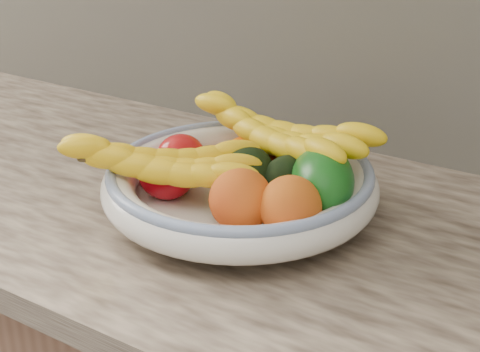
% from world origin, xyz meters
% --- Properties ---
extents(fruit_bowl, '(0.39, 0.39, 0.08)m').
position_xyz_m(fruit_bowl, '(0.00, 1.66, 0.95)').
color(fruit_bowl, white).
rests_on(fruit_bowl, kitchen_counter).
extents(clementine_back_left, '(0.06, 0.06, 0.05)m').
position_xyz_m(clementine_back_left, '(-0.05, 1.75, 0.95)').
color(clementine_back_left, '#FF6F05').
rests_on(clementine_back_left, fruit_bowl).
extents(clementine_back_right, '(0.05, 0.05, 0.05)m').
position_xyz_m(clementine_back_right, '(0.05, 1.78, 0.95)').
color(clementine_back_right, '#F25705').
rests_on(clementine_back_right, fruit_bowl).
extents(clementine_back_mid, '(0.06, 0.06, 0.05)m').
position_xyz_m(clementine_back_mid, '(-0.01, 1.74, 0.95)').
color(clementine_back_mid, '#E24B04').
rests_on(clementine_back_mid, fruit_bowl).
extents(clementine_extra, '(0.05, 0.05, 0.05)m').
position_xyz_m(clementine_extra, '(0.03, 1.76, 0.95)').
color(clementine_extra, '#F26005').
rests_on(clementine_extra, fruit_bowl).
extents(tomato_left, '(0.09, 0.09, 0.07)m').
position_xyz_m(tomato_left, '(-0.11, 1.67, 0.96)').
color(tomato_left, red).
rests_on(tomato_left, fruit_bowl).
extents(tomato_near_left, '(0.09, 0.09, 0.07)m').
position_xyz_m(tomato_near_left, '(-0.09, 1.61, 0.96)').
color(tomato_near_left, '#B10511').
rests_on(tomato_near_left, fruit_bowl).
extents(avocado_center, '(0.12, 0.13, 0.08)m').
position_xyz_m(avocado_center, '(0.01, 1.66, 0.96)').
color(avocado_center, black).
rests_on(avocado_center, fruit_bowl).
extents(avocado_right, '(0.08, 0.11, 0.06)m').
position_xyz_m(avocado_right, '(0.07, 1.68, 0.96)').
color(avocado_right, black).
rests_on(avocado_right, fruit_bowl).
extents(green_mango, '(0.16, 0.17, 0.11)m').
position_xyz_m(green_mango, '(0.12, 1.67, 0.98)').
color(green_mango, '#0E4F10').
rests_on(green_mango, fruit_bowl).
extents(peach_front, '(0.11, 0.11, 0.08)m').
position_xyz_m(peach_front, '(0.05, 1.59, 0.97)').
color(peach_front, orange).
rests_on(peach_front, fruit_bowl).
extents(peach_right, '(0.10, 0.10, 0.08)m').
position_xyz_m(peach_right, '(0.11, 1.60, 0.97)').
color(peach_right, orange).
rests_on(peach_right, fruit_bowl).
extents(banana_bunch_back, '(0.36, 0.19, 0.10)m').
position_xyz_m(banana_bunch_back, '(0.01, 1.75, 0.99)').
color(banana_bunch_back, yellow).
rests_on(banana_bunch_back, fruit_bowl).
extents(banana_bunch_front, '(0.31, 0.24, 0.08)m').
position_xyz_m(banana_bunch_front, '(-0.08, 1.58, 0.98)').
color(banana_bunch_front, yellow).
rests_on(banana_bunch_front, fruit_bowl).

